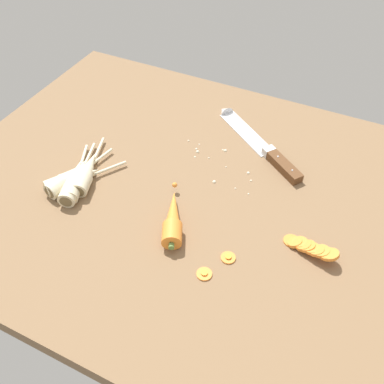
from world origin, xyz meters
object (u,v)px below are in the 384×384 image
(parsnip_outer, at_px, (76,180))
(carrot_slice_stray_mid, at_px, (228,257))
(whole_carrot, at_px, (173,219))
(parsnip_back, at_px, (75,179))
(carrot_slice_stack, at_px, (311,248))
(chefs_knife, at_px, (255,140))
(parsnip_front, at_px, (73,179))
(parsnip_mid_right, at_px, (87,172))
(carrot_slice_stray_near, at_px, (204,273))
(parsnip_mid_left, at_px, (71,177))

(parsnip_outer, distance_m, carrot_slice_stray_mid, 0.40)
(whole_carrot, distance_m, parsnip_outer, 0.26)
(parsnip_back, relative_size, carrot_slice_stack, 1.62)
(chefs_knife, xyz_separation_m, parsnip_front, (-0.33, -0.34, 0.01))
(chefs_knife, height_order, parsnip_front, parsnip_front)
(parsnip_mid_right, height_order, carrot_slice_stray_near, parsnip_mid_right)
(parsnip_front, xyz_separation_m, carrot_slice_stray_mid, (0.40, -0.04, -0.02))
(whole_carrot, height_order, parsnip_front, whole_carrot)
(parsnip_mid_left, bearing_deg, parsnip_back, -6.54)
(parsnip_mid_right, relative_size, parsnip_back, 1.08)
(parsnip_front, distance_m, parsnip_back, 0.00)
(chefs_knife, distance_m, carrot_slice_stray_near, 0.43)
(parsnip_outer, bearing_deg, whole_carrot, -1.41)
(carrot_slice_stray_mid, bearing_deg, parsnip_mid_right, 169.87)
(parsnip_back, bearing_deg, parsnip_front, -140.18)
(chefs_knife, height_order, parsnip_mid_right, parsnip_mid_right)
(parsnip_mid_right, relative_size, carrot_slice_stray_near, 6.47)
(parsnip_mid_left, relative_size, carrot_slice_stack, 1.75)
(whole_carrot, relative_size, carrot_slice_stack, 1.48)
(parsnip_mid_left, xyz_separation_m, parsnip_mid_right, (0.02, 0.03, -0.00))
(parsnip_mid_left, distance_m, carrot_slice_stray_mid, 0.42)
(chefs_knife, relative_size, carrot_slice_stray_mid, 9.99)
(whole_carrot, distance_m, carrot_slice_stray_mid, 0.14)
(chefs_knife, distance_m, parsnip_outer, 0.46)
(chefs_knife, height_order, parsnip_outer, parsnip_outer)
(parsnip_back, height_order, carrot_slice_stack, parsnip_back)
(parsnip_mid_right, xyz_separation_m, parsnip_outer, (-0.01, -0.03, -0.00))
(carrot_slice_stray_mid, bearing_deg, parsnip_back, 174.55)
(parsnip_front, bearing_deg, carrot_slice_stray_near, -13.60)
(whole_carrot, bearing_deg, carrot_slice_stray_near, -37.03)
(parsnip_mid_right, bearing_deg, carrot_slice_stray_near, -19.11)
(parsnip_back, relative_size, parsnip_outer, 0.89)
(parsnip_front, relative_size, parsnip_outer, 0.86)
(whole_carrot, height_order, carrot_slice_stray_near, whole_carrot)
(parsnip_mid_left, bearing_deg, carrot_slice_stack, 4.79)
(carrot_slice_stack, distance_m, carrot_slice_stray_mid, 0.17)
(parsnip_front, distance_m, carrot_slice_stray_near, 0.39)
(parsnip_mid_left, height_order, parsnip_back, same)
(chefs_knife, relative_size, parsnip_back, 1.62)
(chefs_knife, bearing_deg, parsnip_outer, -133.52)
(parsnip_mid_right, bearing_deg, carrot_slice_stray_mid, -10.13)
(chefs_knife, bearing_deg, whole_carrot, -100.34)
(parsnip_mid_left, xyz_separation_m, parsnip_back, (0.01, -0.00, 0.00))
(whole_carrot, height_order, parsnip_back, whole_carrot)
(chefs_knife, distance_m, parsnip_front, 0.47)
(parsnip_outer, xyz_separation_m, carrot_slice_stray_near, (0.37, -0.09, -0.02))
(whole_carrot, bearing_deg, parsnip_front, 178.66)
(parsnip_mid_left, height_order, parsnip_mid_right, same)
(parsnip_mid_left, relative_size, parsnip_mid_right, 1.01)
(parsnip_back, height_order, carrot_slice_stray_mid, parsnip_back)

